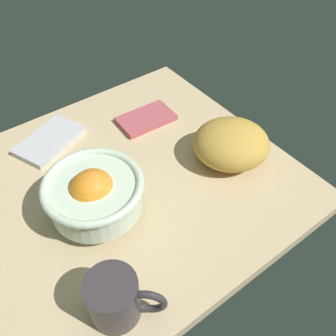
% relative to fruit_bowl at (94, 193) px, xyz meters
% --- Properties ---
extents(ground_plane, '(0.71, 0.64, 0.03)m').
position_rel_fruit_bowl_xyz_m(ground_plane, '(0.08, 0.04, -0.08)').
color(ground_plane, tan).
extents(fruit_bowl, '(0.19, 0.19, 0.11)m').
position_rel_fruit_bowl_xyz_m(fruit_bowl, '(0.00, 0.00, 0.00)').
color(fruit_bowl, silver).
rests_on(fruit_bowl, ground).
extents(bread_loaf, '(0.23, 0.22, 0.09)m').
position_rel_fruit_bowl_xyz_m(bread_loaf, '(0.32, -0.04, -0.02)').
color(bread_loaf, gold).
rests_on(bread_loaf, ground).
extents(napkin_folded, '(0.14, 0.09, 0.01)m').
position_rel_fruit_bowl_xyz_m(napkin_folded, '(0.24, 0.18, -0.06)').
color(napkin_folded, '#B44F59').
rests_on(napkin_folded, ground).
extents(napkin_spare, '(0.18, 0.15, 0.02)m').
position_rel_fruit_bowl_xyz_m(napkin_spare, '(0.01, 0.25, -0.06)').
color(napkin_spare, silver).
rests_on(napkin_spare, ground).
extents(mug, '(0.11, 0.10, 0.09)m').
position_rel_fruit_bowl_xyz_m(mug, '(-0.07, -0.19, -0.02)').
color(mug, '#342F33').
rests_on(mug, ground).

